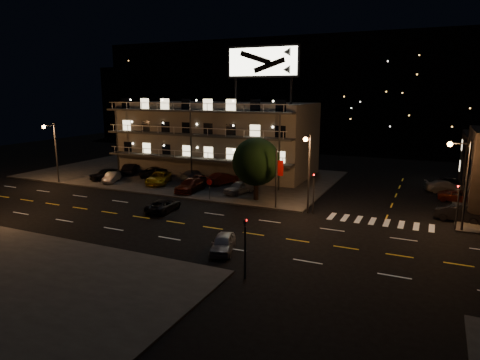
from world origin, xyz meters
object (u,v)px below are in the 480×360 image
at_px(tree, 256,163).
at_px(lot_car_7, 194,175).
at_px(road_car_east, 223,243).
at_px(side_car_0, 460,214).
at_px(road_car_west, 163,205).
at_px(lot_car_4, 240,187).
at_px(lot_car_2, 159,178).

relative_size(tree, lot_car_7, 1.54).
height_order(lot_car_7, road_car_east, lot_car_7).
relative_size(side_car_0, road_car_west, 0.96).
bearing_deg(side_car_0, tree, 100.89).
bearing_deg(lot_car_4, road_car_east, -52.29).
relative_size(lot_car_2, lot_car_7, 1.21).
height_order(tree, road_car_west, tree).
bearing_deg(side_car_0, lot_car_7, 88.30).
height_order(lot_car_2, road_car_east, lot_car_2).
relative_size(lot_car_7, road_car_east, 1.14).
bearing_deg(side_car_0, road_car_west, 116.36).
xyz_separation_m(lot_car_2, side_car_0, (35.60, -1.49, -0.18)).
relative_size(tree, lot_car_2, 1.28).
bearing_deg(road_car_west, tree, -135.48).
xyz_separation_m(tree, road_car_west, (-6.93, -8.04, -3.67)).
bearing_deg(lot_car_2, side_car_0, -23.63).
xyz_separation_m(lot_car_4, lot_car_7, (-9.20, 4.86, -0.08)).
relative_size(tree, side_car_0, 1.58).
distance_m(lot_car_2, lot_car_7, 5.24).
relative_size(lot_car_4, side_car_0, 0.98).
height_order(lot_car_4, road_car_west, lot_car_4).
xyz_separation_m(lot_car_2, lot_car_4, (12.00, -0.43, -0.02)).
bearing_deg(road_car_west, lot_car_7, -75.55).
distance_m(lot_car_2, road_car_west, 13.08).
bearing_deg(lot_car_2, road_car_east, -65.05).
relative_size(road_car_east, road_car_west, 0.86).
relative_size(lot_car_4, road_car_west, 0.94).
relative_size(lot_car_2, road_car_east, 1.38).
distance_m(lot_car_7, side_car_0, 33.32).
bearing_deg(tree, side_car_0, 2.37).
bearing_deg(road_car_west, lot_car_4, -116.87).
distance_m(tree, lot_car_7, 14.28).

